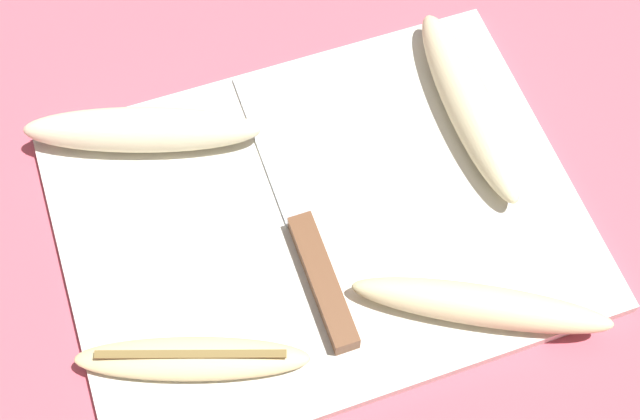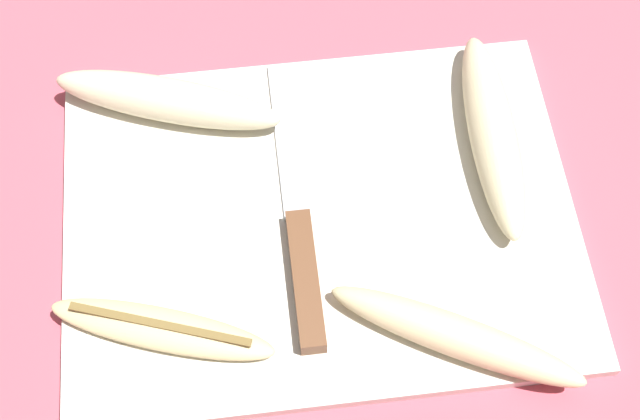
{
  "view_description": "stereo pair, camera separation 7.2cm",
  "coord_description": "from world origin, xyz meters",
  "px_view_note": "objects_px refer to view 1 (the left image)",
  "views": [
    {
      "loc": [
        -0.11,
        -0.32,
        0.66
      ],
      "look_at": [
        0.0,
        0.0,
        0.02
      ],
      "focal_mm": 50.0,
      "sensor_mm": 36.0,
      "label": 1
    },
    {
      "loc": [
        -0.04,
        -0.33,
        0.66
      ],
      "look_at": [
        0.0,
        0.0,
        0.02
      ],
      "focal_mm": 50.0,
      "sensor_mm": 36.0,
      "label": 2
    }
  ],
  "objects_px": {
    "banana_cream_curved": "(469,104)",
    "knife": "(312,253)",
    "banana_soft_right": "(481,305)",
    "banana_bright_far": "(142,130)",
    "banana_mellow_near": "(192,359)"
  },
  "relations": [
    {
      "from": "banana_cream_curved",
      "to": "banana_bright_far",
      "type": "bearing_deg",
      "value": 166.23
    },
    {
      "from": "banana_bright_far",
      "to": "banana_mellow_near",
      "type": "bearing_deg",
      "value": -93.84
    },
    {
      "from": "banana_mellow_near",
      "to": "banana_soft_right",
      "type": "xyz_separation_m",
      "value": [
        0.22,
        -0.03,
        0.01
      ]
    },
    {
      "from": "banana_soft_right",
      "to": "banana_mellow_near",
      "type": "bearing_deg",
      "value": 171.29
    },
    {
      "from": "banana_cream_curved",
      "to": "knife",
      "type": "bearing_deg",
      "value": -154.09
    },
    {
      "from": "knife",
      "to": "banana_soft_right",
      "type": "xyz_separation_m",
      "value": [
        0.11,
        -0.09,
        0.01
      ]
    },
    {
      "from": "knife",
      "to": "banana_cream_curved",
      "type": "distance_m",
      "value": 0.19
    },
    {
      "from": "knife",
      "to": "banana_soft_right",
      "type": "bearing_deg",
      "value": -39.4
    },
    {
      "from": "banana_cream_curved",
      "to": "banana_mellow_near",
      "type": "xyz_separation_m",
      "value": [
        -0.28,
        -0.14,
        -0.01
      ]
    },
    {
      "from": "banana_soft_right",
      "to": "banana_bright_far",
      "type": "xyz_separation_m",
      "value": [
        -0.21,
        0.24,
        0.0
      ]
    },
    {
      "from": "banana_mellow_near",
      "to": "banana_cream_curved",
      "type": "bearing_deg",
      "value": 25.78
    },
    {
      "from": "banana_bright_far",
      "to": "banana_soft_right",
      "type": "bearing_deg",
      "value": -48.93
    },
    {
      "from": "banana_cream_curved",
      "to": "banana_soft_right",
      "type": "distance_m",
      "value": 0.18
    },
    {
      "from": "banana_soft_right",
      "to": "banana_bright_far",
      "type": "distance_m",
      "value": 0.31
    },
    {
      "from": "banana_cream_curved",
      "to": "banana_bright_far",
      "type": "xyz_separation_m",
      "value": [
        -0.27,
        0.07,
        0.0
      ]
    }
  ]
}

